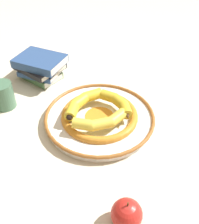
# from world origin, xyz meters

# --- Properties ---
(ground_plane) EXTENTS (2.80, 2.80, 0.00)m
(ground_plane) POSITION_xyz_m (0.00, 0.00, 0.00)
(ground_plane) COLOR beige
(decorative_bowl) EXTENTS (0.38, 0.38, 0.04)m
(decorative_bowl) POSITION_xyz_m (0.02, -0.00, 0.02)
(decorative_bowl) COLOR white
(decorative_bowl) RESTS_ON ground_plane
(banana_a) EXTENTS (0.14, 0.17, 0.04)m
(banana_a) POSITION_xyz_m (0.08, -0.03, 0.06)
(banana_a) COLOR yellow
(banana_a) RESTS_ON decorative_bowl
(banana_b) EXTENTS (0.19, 0.10, 0.04)m
(banana_b) POSITION_xyz_m (0.02, 0.07, 0.06)
(banana_b) COLOR yellow
(banana_b) RESTS_ON decorative_bowl
(banana_c) EXTENTS (0.12, 0.15, 0.04)m
(banana_c) POSITION_xyz_m (-0.04, -0.03, 0.06)
(banana_c) COLOR gold
(banana_c) RESTS_ON decorative_bowl
(book_stack) EXTENTS (0.23, 0.22, 0.10)m
(book_stack) POSITION_xyz_m (0.28, -0.26, 0.06)
(book_stack) COLOR #4C754C
(book_stack) RESTS_ON ground_plane
(coffee_mug) EXTENTS (0.08, 0.13, 0.10)m
(coffee_mug) POSITION_xyz_m (0.38, -0.07, 0.05)
(coffee_mug) COLOR #477056
(coffee_mug) RESTS_ON ground_plane
(apple) EXTENTS (0.08, 0.08, 0.09)m
(apple) POSITION_xyz_m (-0.06, 0.36, 0.04)
(apple) COLOR red
(apple) RESTS_ON ground_plane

